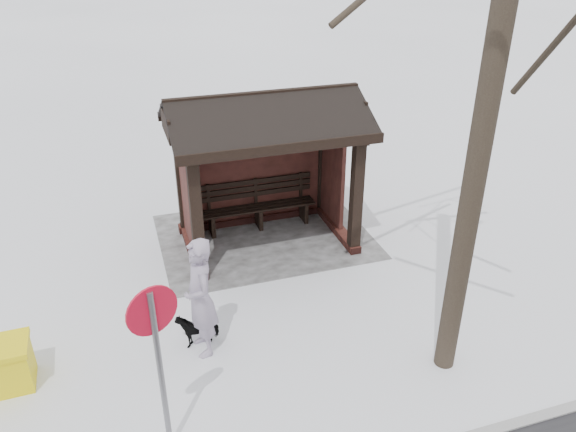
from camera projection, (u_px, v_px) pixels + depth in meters
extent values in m
plane|color=white|center=(267.00, 241.00, 11.39)|extent=(120.00, 120.00, 0.00)
cube|color=#949499|center=(264.00, 236.00, 11.56)|extent=(4.20, 3.20, 0.02)
cube|color=#3A1815|center=(256.00, 218.00, 12.11)|extent=(3.30, 0.22, 0.16)
cube|color=#3A1815|center=(336.00, 227.00, 11.76)|extent=(0.22, 2.10, 0.16)
cube|color=#3A1815|center=(193.00, 250.00, 10.95)|extent=(0.22, 2.10, 0.16)
cube|color=black|center=(356.00, 199.00, 10.51)|extent=(0.20, 0.20, 2.30)
cube|color=black|center=(197.00, 222.00, 9.69)|extent=(0.20, 0.20, 2.30)
cube|color=black|center=(322.00, 164.00, 12.02)|extent=(0.20, 0.20, 2.30)
cube|color=black|center=(182.00, 182.00, 11.21)|extent=(0.20, 0.20, 2.30)
cube|color=black|center=(254.00, 169.00, 11.58)|extent=(2.80, 0.08, 2.14)
cube|color=black|center=(332.00, 171.00, 11.49)|extent=(0.08, 1.17, 2.14)
cube|color=black|center=(186.00, 190.00, 10.68)|extent=(0.08, 1.17, 2.14)
cube|color=black|center=(279.00, 147.00, 9.54)|extent=(3.40, 0.20, 0.18)
cube|color=black|center=(252.00, 116.00, 11.05)|extent=(3.40, 0.20, 0.18)
cylinder|color=black|center=(493.00, 71.00, 6.27)|extent=(0.29, 0.29, 8.55)
imported|color=#93879E|center=(200.00, 298.00, 8.09)|extent=(0.53, 0.73, 1.89)
imported|color=black|center=(198.00, 327.00, 8.57)|extent=(0.67, 0.38, 0.53)
cylinder|color=slate|center=(161.00, 376.00, 6.40)|extent=(0.07, 0.07, 2.32)
cylinder|color=red|center=(152.00, 311.00, 6.00)|extent=(0.57, 0.26, 0.60)
cylinder|color=white|center=(152.00, 310.00, 6.01)|extent=(0.44, 0.20, 0.46)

